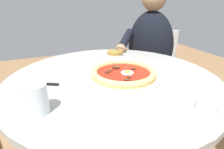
{
  "coord_description": "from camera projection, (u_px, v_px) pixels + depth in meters",
  "views": [
    {
      "loc": [
        -0.29,
        -0.71,
        1.07
      ],
      "look_at": [
        -0.02,
        -0.04,
        0.76
      ],
      "focal_mm": 28.93,
      "sensor_mm": 36.0,
      "label": 1
    }
  ],
  "objects": [
    {
      "name": "water_glass",
      "position": [
        38.0,
        101.0,
        0.55
      ],
      "size": [
        0.07,
        0.07,
        0.1
      ],
      "color": "silver",
      "rests_on": "dining_table"
    },
    {
      "name": "diner_person",
      "position": [
        148.0,
        71.0,
        1.51
      ],
      "size": [
        0.57,
        0.44,
        1.15
      ],
      "color": "#282833",
      "rests_on": "ground"
    },
    {
      "name": "olive_pan",
      "position": [
        115.0,
        52.0,
        1.16
      ],
      "size": [
        0.09,
        0.11,
        0.05
      ],
      "color": "olive",
      "rests_on": "dining_table"
    },
    {
      "name": "dining_table",
      "position": [
        113.0,
        104.0,
        0.89
      ],
      "size": [
        0.96,
        0.96,
        0.74
      ],
      "color": "#999993",
      "rests_on": "ground"
    },
    {
      "name": "pizza_on_plate",
      "position": [
        124.0,
        73.0,
        0.82
      ],
      "size": [
        0.33,
        0.33,
        0.04
      ],
      "color": "white",
      "rests_on": "dining_table"
    },
    {
      "name": "ramekin_capers",
      "position": [
        207.0,
        105.0,
        0.57
      ],
      "size": [
        0.07,
        0.07,
        0.04
      ],
      "color": "white",
      "rests_on": "dining_table"
    },
    {
      "name": "fork_utensil",
      "position": [
        86.0,
        108.0,
        0.59
      ],
      "size": [
        0.16,
        0.07,
        0.0
      ],
      "color": "#BCBCC1",
      "rests_on": "dining_table"
    },
    {
      "name": "cafe_chair_diner",
      "position": [
        152.0,
        66.0,
        1.62
      ],
      "size": [
        0.57,
        0.57,
        0.82
      ],
      "color": "beige",
      "rests_on": "ground"
    },
    {
      "name": "steak_knife",
      "position": [
        42.0,
        84.0,
        0.75
      ],
      "size": [
        0.18,
        0.1,
        0.01
      ],
      "color": "silver",
      "rests_on": "dining_table"
    }
  ]
}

